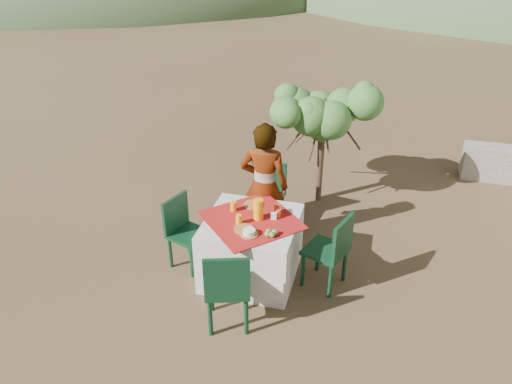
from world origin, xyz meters
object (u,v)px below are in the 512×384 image
chair_near (227,287)px  chair_left (184,229)px  person (264,186)px  chair_right (332,249)px  chair_far (269,191)px  shrub_tree (327,119)px  table (251,248)px  juice_pitcher (258,209)px

chair_near → chair_left: chair_near is taller
person → chair_right: bearing=145.4°
chair_far → shrub_tree: 1.29m
table → person: bearing=92.0°
person → shrub_tree: size_ratio=1.03×
juice_pitcher → chair_left: bearing=-178.0°
chair_near → chair_far: bearing=-105.4°
table → juice_pitcher: bearing=28.1°
chair_near → person: person is taller
chair_far → juice_pitcher: juice_pitcher is taller
chair_far → shrub_tree: shrub_tree is taller
chair_left → shrub_tree: bearing=-15.6°
table → chair_far: bearing=93.8°
chair_far → juice_pitcher: 1.19m
table → chair_left: size_ratio=1.47×
chair_far → chair_left: size_ratio=0.99×
shrub_tree → juice_pitcher: bearing=-103.3°
chair_far → chair_near: 2.05m
table → shrub_tree: size_ratio=0.82×
chair_far → chair_left: (-0.76, -1.15, 0.00)m
chair_near → chair_right: bearing=-152.1°
chair_near → person: 1.59m
chair_left → chair_right: bearing=-70.3°
chair_left → juice_pitcher: bearing=-69.1°
chair_right → juice_pitcher: 0.92m
chair_near → juice_pitcher: bearing=-111.8°
chair_near → juice_pitcher: 1.00m
chair_left → chair_right: size_ratio=0.95×
chair_right → shrub_tree: size_ratio=0.58×
chair_near → chair_left: size_ratio=1.09×
chair_far → chair_left: chair_left is taller
chair_right → table: bearing=-68.0°
chair_far → chair_right: size_ratio=0.95×
chair_left → chair_right: (1.75, 0.02, 0.02)m
chair_left → shrub_tree: size_ratio=0.56×
table → shrub_tree: bearing=75.0°
person → shrub_tree: (0.56, 1.32, 0.43)m
chair_far → juice_pitcher: bearing=-74.4°
person → chair_left: bearing=39.2°
table → chair_far: size_ratio=1.48×
chair_far → juice_pitcher: (0.15, -1.12, 0.40)m
chair_near → chair_right: size_ratio=1.04×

